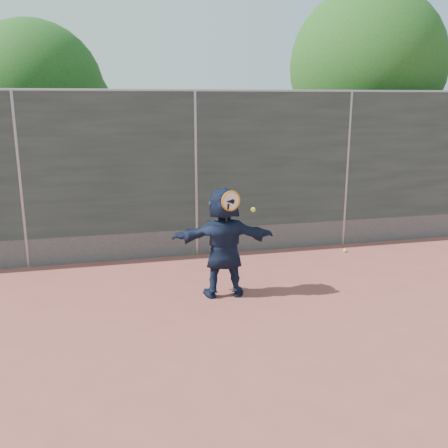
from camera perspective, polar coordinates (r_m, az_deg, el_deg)
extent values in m
plane|color=#9E4C42|center=(6.29, 2.97, -12.90)|extent=(80.00, 80.00, 0.00)
imported|color=#131D35|center=(7.29, 0.00, -2.09)|extent=(1.57, 0.65, 1.64)
sphere|color=#C4FA37|center=(9.85, 13.65, -2.95)|extent=(0.07, 0.07, 0.07)
cube|color=#38423D|center=(9.08, -3.24, 7.08)|extent=(20.00, 0.04, 2.50)
cube|color=slate|center=(9.38, -3.11, -2.05)|extent=(20.00, 0.03, 0.50)
cylinder|color=gray|center=(9.01, -3.35, 14.99)|extent=(20.00, 0.05, 0.05)
cylinder|color=gray|center=(9.07, -22.25, 4.46)|extent=(0.06, 0.06, 3.00)
cylinder|color=gray|center=(9.11, -3.21, 5.52)|extent=(0.06, 0.06, 3.00)
cylinder|color=gray|center=(10.09, 13.87, 5.97)|extent=(0.06, 0.06, 3.00)
torus|color=orange|center=(6.96, 0.79, 2.66)|extent=(0.29, 0.09, 0.29)
cylinder|color=beige|center=(6.96, 0.79, 2.66)|extent=(0.25, 0.06, 0.25)
cylinder|color=black|center=(7.01, 0.35, 1.07)|extent=(0.06, 0.13, 0.33)
sphere|color=#C4FA37|center=(7.12, 3.34, 1.64)|extent=(0.07, 0.07, 0.07)
cylinder|color=#382314|center=(12.74, 15.32, 6.58)|extent=(0.28, 0.28, 2.60)
sphere|color=#23561C|center=(12.67, 16.01, 16.89)|extent=(3.60, 3.60, 3.60)
sphere|color=#23561C|center=(13.19, 18.29, 15.03)|extent=(2.52, 2.52, 2.52)
cylinder|color=#382314|center=(12.07, -20.10, 4.87)|extent=(0.28, 0.28, 2.20)
sphere|color=#23561C|center=(11.94, -20.89, 14.01)|extent=(3.00, 3.00, 3.00)
sphere|color=#23561C|center=(12.09, -17.76, 12.82)|extent=(2.10, 2.10, 2.10)
cone|color=#387226|center=(9.35, -1.46, -2.86)|extent=(0.03, 0.03, 0.26)
cone|color=#387226|center=(9.43, 0.30, -2.58)|extent=(0.03, 0.03, 0.30)
cone|color=#387226|center=(9.27, -3.55, -3.16)|extent=(0.03, 0.03, 0.22)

